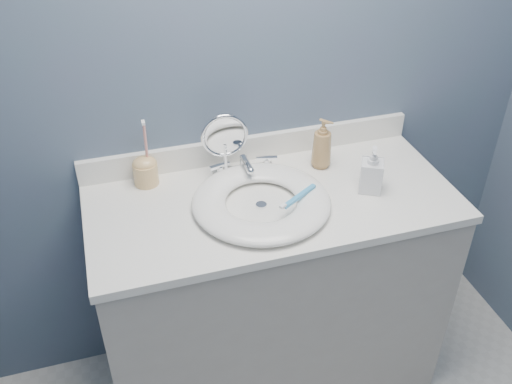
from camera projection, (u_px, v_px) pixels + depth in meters
name	position (u px, v px, depth m)	size (l,w,h in m)	color
back_wall	(249.00, 75.00, 1.91)	(2.20, 0.02, 2.40)	#4B6171
vanity_cabinet	(271.00, 296.00, 2.15)	(1.20, 0.55, 0.85)	#AEA99F
countertop	(273.00, 202.00, 1.89)	(1.22, 0.57, 0.03)	white
backsplash	(250.00, 147.00, 2.06)	(1.22, 0.02, 0.09)	white
basin	(261.00, 201.00, 1.84)	(0.45, 0.45, 0.04)	white
drain	(261.00, 205.00, 1.84)	(0.04, 0.04, 0.01)	silver
faucet	(245.00, 167.00, 1.98)	(0.25, 0.13, 0.07)	silver
makeup_mirror	(225.00, 143.00, 1.92)	(0.16, 0.09, 0.24)	silver
soap_bottle_amber	(322.00, 143.00, 1.99)	(0.07, 0.07, 0.18)	#A47D4A
soap_bottle_clear	(372.00, 169.00, 1.88)	(0.07, 0.07, 0.16)	silver
toothbrush_holder	(145.00, 170.00, 1.92)	(0.08, 0.08, 0.24)	#E3B571
toothbrush_lying	(298.00, 197.00, 1.81)	(0.15, 0.10, 0.02)	#3B99D3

